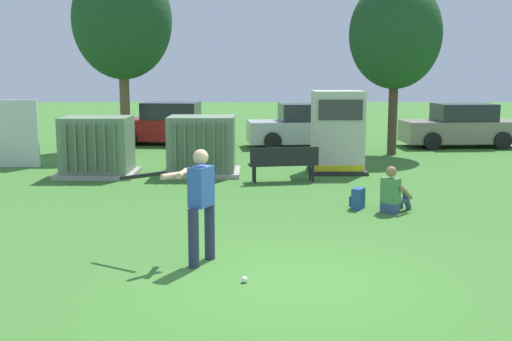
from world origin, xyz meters
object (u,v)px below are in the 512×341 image
Objects in this scene: transformer_west at (100,147)px; park_bench at (286,161)px; generator_enclosure at (339,132)px; batter at (200,200)px; seated_spectator at (395,194)px; parked_car_leftmost at (171,125)px; parked_car_left_of_center at (307,127)px; parked_car_right_of_center at (462,127)px; transformer_mid_west at (204,146)px; backpack at (360,199)px; sports_ball at (246,280)px.

transformer_west is 5.15m from park_bench.
generator_enclosure is at bearing 5.16° from transformer_west.
batter is at bearing -110.13° from generator_enclosure.
seated_spectator is at bearing -59.45° from park_bench.
park_bench is at bearing -64.07° from parked_car_leftmost.
seated_spectator is at bearing -32.33° from transformer_west.
generator_enclosure is at bearing -85.75° from parked_car_left_of_center.
parked_car_right_of_center is at bearing 66.52° from seated_spectator.
transformer_west is at bearing -151.13° from parked_car_right_of_center.
transformer_mid_west is at bearing -75.37° from parked_car_leftmost.
batter is at bearing -136.45° from seated_spectator.
transformer_west is 1.00× the size of transformer_mid_west.
backpack is (6.47, -4.23, -0.57)m from transformer_west.
transformer_west is 8.75m from batter.
park_bench is 7.25m from batter.
batter reaches higher than park_bench.
park_bench is 3.57m from backpack.
transformer_west is 7.75m from backpack.
parked_car_leftmost is (-5.53, 11.73, 0.54)m from backpack.
sports_ball is at bearing -115.83° from backpack.
batter reaches higher than parked_car_right_of_center.
parked_car_right_of_center is at bearing 63.02° from backpack.
transformer_mid_west is at bearing -174.21° from generator_enclosure.
transformer_mid_west is 7.22m from parked_car_left_of_center.
transformer_west reaches higher than backpack.
transformer_mid_west and parked_car_leftmost have the same top height.
sports_ball is (0.71, -0.94, -0.93)m from batter.
parked_car_leftmost is at bearing 170.40° from parked_car_left_of_center.
batter reaches higher than parked_car_left_of_center.
transformer_west is 1.14× the size of park_bench.
parked_car_left_of_center is at bearing 82.66° from sports_ball.
seated_spectator is at bearing 43.55° from batter.
sports_ball is 0.02× the size of parked_car_leftmost.
generator_enclosure is 0.53× the size of parked_car_leftmost.
generator_enclosure reaches higher than seated_spectator.
parked_car_leftmost is at bearing 115.93° from park_bench.
generator_enclosure reaches higher than sports_ball.
batter is 3.95× the size of backpack.
parked_car_right_of_center is (5.52, 10.84, 0.54)m from backpack.
transformer_west is 6.66m from generator_enclosure.
parked_car_left_of_center is (3.34, 6.40, -0.04)m from transformer_mid_west.
generator_enclosure is (6.63, 0.60, 0.35)m from transformer_west.
transformer_west is at bearing -174.84° from generator_enclosure.
park_bench is 20.46× the size of sports_ball.
backpack is (2.29, 4.74, 0.17)m from sports_ball.
backpack is at bearing 64.17° from sports_ball.
backpack is (3.00, 3.80, -0.76)m from batter.
transformer_mid_west is at bearing -145.05° from parked_car_right_of_center.
generator_enclosure reaches higher than transformer_mid_west.
backpack is at bearing -116.98° from parked_car_right_of_center.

